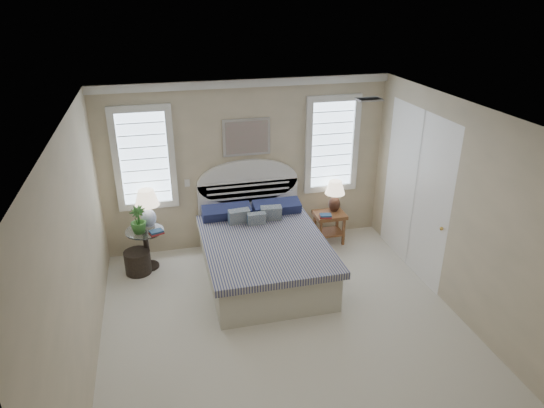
{
  "coord_description": "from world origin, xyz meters",
  "views": [
    {
      "loc": [
        -1.35,
        -4.6,
        3.91
      ],
      "look_at": [
        0.04,
        1.0,
        1.33
      ],
      "focal_mm": 32.0,
      "sensor_mm": 36.0,
      "label": 1
    }
  ],
  "objects_px": {
    "bed": "(262,251)",
    "floor_pot": "(138,262)",
    "nightstand_right": "(329,221)",
    "side_table_left": "(146,245)",
    "lamp_left": "(147,204)",
    "lamp_right": "(335,193)"
  },
  "relations": [
    {
      "from": "bed",
      "to": "floor_pot",
      "type": "distance_m",
      "value": 1.87
    },
    {
      "from": "nightstand_right",
      "to": "floor_pot",
      "type": "bearing_deg",
      "value": -175.94
    },
    {
      "from": "nightstand_right",
      "to": "floor_pot",
      "type": "height_order",
      "value": "nightstand_right"
    },
    {
      "from": "bed",
      "to": "side_table_left",
      "type": "height_order",
      "value": "bed"
    },
    {
      "from": "lamp_left",
      "to": "lamp_right",
      "type": "height_order",
      "value": "lamp_left"
    },
    {
      "from": "side_table_left",
      "to": "floor_pot",
      "type": "bearing_deg",
      "value": -140.44
    },
    {
      "from": "side_table_left",
      "to": "lamp_right",
      "type": "xyz_separation_m",
      "value": [
        3.05,
        0.19,
        0.47
      ]
    },
    {
      "from": "lamp_left",
      "to": "lamp_right",
      "type": "distance_m",
      "value": 2.98
    },
    {
      "from": "side_table_left",
      "to": "lamp_left",
      "type": "relative_size",
      "value": 1.07
    },
    {
      "from": "floor_pot",
      "to": "lamp_left",
      "type": "xyz_separation_m",
      "value": [
        0.22,
        0.26,
        0.81
      ]
    },
    {
      "from": "floor_pot",
      "to": "lamp_right",
      "type": "xyz_separation_m",
      "value": [
        3.2,
        0.31,
        0.68
      ]
    },
    {
      "from": "side_table_left",
      "to": "nightstand_right",
      "type": "height_order",
      "value": "side_table_left"
    },
    {
      "from": "bed",
      "to": "lamp_right",
      "type": "bearing_deg",
      "value": 28.98
    },
    {
      "from": "side_table_left",
      "to": "lamp_left",
      "type": "distance_m",
      "value": 0.62
    },
    {
      "from": "floor_pot",
      "to": "nightstand_right",
      "type": "bearing_deg",
      "value": 4.06
    },
    {
      "from": "lamp_left",
      "to": "floor_pot",
      "type": "bearing_deg",
      "value": -130.76
    },
    {
      "from": "lamp_left",
      "to": "lamp_right",
      "type": "xyz_separation_m",
      "value": [
        2.98,
        0.05,
        -0.14
      ]
    },
    {
      "from": "nightstand_right",
      "to": "lamp_left",
      "type": "relative_size",
      "value": 0.9
    },
    {
      "from": "nightstand_right",
      "to": "lamp_right",
      "type": "bearing_deg",
      "value": 39.33
    },
    {
      "from": "nightstand_right",
      "to": "lamp_right",
      "type": "height_order",
      "value": "lamp_right"
    },
    {
      "from": "side_table_left",
      "to": "lamp_right",
      "type": "relative_size",
      "value": 1.19
    },
    {
      "from": "side_table_left",
      "to": "floor_pot",
      "type": "xyz_separation_m",
      "value": [
        -0.14,
        -0.12,
        -0.21
      ]
    }
  ]
}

